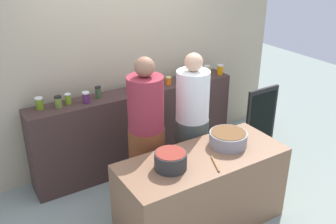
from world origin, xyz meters
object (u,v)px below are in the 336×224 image
Objects in this scene: preserve_jar_2 at (68,99)px; preserve_jar_10 at (207,69)px; preserve_jar_3 at (86,98)px; cooking_pot_left at (171,160)px; preserve_jar_6 at (168,81)px; preserve_jar_11 at (220,70)px; preserve_jar_1 at (58,102)px; preserve_jar_5 at (136,86)px; chalkboard_sign at (261,119)px; preserve_jar_4 at (98,92)px; preserve_jar_7 at (183,76)px; wooden_spoon at (215,164)px; cook_in_cap at (192,132)px; preserve_jar_9 at (197,72)px; cook_with_tongs at (147,142)px; preserve_jar_8 at (192,75)px; cooking_pot_center at (228,139)px; preserve_jar_0 at (39,103)px.

preserve_jar_10 is (1.98, 0.03, -0.01)m from preserve_jar_2.
preserve_jar_3 is 1.40m from cooking_pot_left.
preserve_jar_11 is (0.81, -0.03, 0.02)m from preserve_jar_6.
preserve_jar_5 is at bearing -1.56° from preserve_jar_1.
cooking_pot_left is 2.21m from chalkboard_sign.
preserve_jar_4 is 1.37× the size of preserve_jar_7.
wooden_spoon is at bearing -106.11° from preserve_jar_6.
cook_in_cap is (1.12, -0.84, -0.35)m from preserve_jar_2.
preserve_jar_1 is at bearing 178.21° from preserve_jar_11.
preserve_jar_9 is at bearing 0.34° from preserve_jar_2.
chalkboard_sign reaches higher than wooden_spoon.
preserve_jar_9 is 0.93× the size of preserve_jar_10.
preserve_jar_11 reaches higher than preserve_jar_9.
preserve_jar_1 is 1.67m from preserve_jar_7.
preserve_jar_11 is (1.92, -0.02, 0.00)m from preserve_jar_3.
cook_in_cap is at bearing -47.23° from preserve_jar_4.
cook_with_tongs is 1.02× the size of cook_in_cap.
preserve_jar_9 is at bearing 4.15° from preserve_jar_5.
preserve_jar_4 is at bearing -179.45° from preserve_jar_7.
preserve_jar_1 is 1.87m from wooden_spoon.
preserve_jar_5 is 0.56× the size of wooden_spoon.
cooking_pot_left is at bearing -98.50° from cook_with_tongs.
wooden_spoon is (-1.26, -1.51, -0.28)m from preserve_jar_11.
preserve_jar_5 is 0.97m from preserve_jar_9.
cook_in_cap is at bearing -36.96° from preserve_jar_2.
preserve_jar_3 is 1.48m from preserve_jar_8.
cook_with_tongs is (0.67, -0.78, -0.34)m from preserve_jar_1.
preserve_jar_1 is 0.98× the size of preserve_jar_11.
preserve_jar_10 reaches higher than preserve_jar_6.
preserve_jar_2 is 0.13× the size of chalkboard_sign.
preserve_jar_8 is 1.41m from cooking_pot_center.
preserve_jar_6 is at bearing -3.46° from preserve_jar_0.
preserve_jar_3 is 0.94× the size of preserve_jar_4.
preserve_jar_7 is (1.55, -0.01, -0.01)m from preserve_jar_2.
preserve_jar_0 is 1.86m from preserve_jar_7.
cooking_pot_center is at bearing -49.47° from preserve_jar_2.
preserve_jar_3 is 0.19m from preserve_jar_4.
preserve_jar_9 is at bearing 3.42° from preserve_jar_3.
preserve_jar_1 is 0.48m from preserve_jar_4.
preserve_jar_4 is 1.31× the size of preserve_jar_10.
cook_in_cap is (-0.98, -0.74, -0.36)m from preserve_jar_11.
preserve_jar_6 is at bearing 179.68° from preserve_jar_8.
preserve_jar_9 is 1.14m from cook_in_cap.
preserve_jar_10 is (0.32, 0.10, -0.00)m from preserve_jar_8.
preserve_jar_4 is 1.44m from cooking_pot_left.
preserve_jar_3 is at bearing -176.58° from preserve_jar_9.
preserve_jar_6 is 1.10m from cook_with_tongs.
preserve_jar_10 is 0.18m from preserve_jar_11.
preserve_jar_7 is 0.43m from preserve_jar_10.
preserve_jar_4 is at bearing -178.29° from preserve_jar_10.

